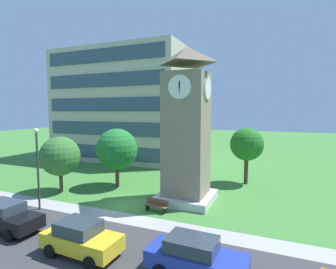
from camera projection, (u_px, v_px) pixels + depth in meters
ground_plane at (125, 206)px, 19.75m from camera, size 160.00×160.00×0.00m
street_asphalt at (60, 246)px, 13.85m from camera, size 120.00×7.20×0.01m
kerb_strip at (109, 215)px, 17.90m from camera, size 120.00×1.60×0.01m
office_building at (126, 105)px, 39.90m from camera, size 19.57×11.65×16.00m
clock_tower at (187, 133)px, 20.30m from camera, size 4.23×4.23×12.03m
park_bench at (156, 205)px, 18.55m from camera, size 1.85×0.71×0.88m
street_lamp at (37, 160)px, 18.65m from camera, size 0.36×0.36×5.95m
tree_by_building at (247, 144)px, 25.33m from camera, size 3.22×3.22×5.54m
tree_near_tower at (60, 156)px, 22.79m from camera, size 3.44×3.44×4.94m
tree_streetside at (117, 149)px, 24.38m from camera, size 3.86×3.86×5.52m
parked_car_black at (5, 216)px, 15.68m from camera, size 4.81×2.05×1.69m
parked_car_yellow at (81, 238)px, 12.98m from camera, size 4.08×2.05×1.69m
parked_car_blue at (195, 257)px, 11.29m from camera, size 4.41×2.03×1.69m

